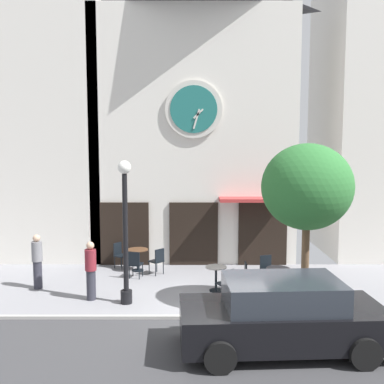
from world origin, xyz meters
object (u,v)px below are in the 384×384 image
(cafe_chair_right_end, at_px, (224,282))
(cafe_chair_under_awning, at_px, (156,259))
(cafe_chair_near_lamp, at_px, (265,267))
(parked_car_black, at_px, (280,315))
(cafe_table_center, at_px, (136,255))
(cafe_chair_corner, at_px, (118,253))
(cafe_chair_left_end, at_px, (291,283))
(pedestrian_grey, at_px, (35,261))
(cafe_chair_facing_wall, at_px, (133,263))
(cafe_chair_near_tree, at_px, (267,283))
(cafe_chair_mid_row, at_px, (240,274))
(pedestrian_maroon, at_px, (89,270))
(street_tree, at_px, (305,187))
(street_lamp, at_px, (123,232))
(cafe_table_leftmost, at_px, (276,275))
(cafe_table_center_right, at_px, (214,275))

(cafe_chair_right_end, bearing_deg, cafe_chair_under_awning, 130.97)
(cafe_chair_near_lamp, relative_size, parked_car_black, 0.21)
(cafe_table_center, bearing_deg, cafe_chair_corner, 151.24)
(cafe_chair_left_end, bearing_deg, pedestrian_grey, 171.25)
(cafe_table_center, xyz_separation_m, cafe_chair_corner, (-0.69, 0.38, -0.02))
(cafe_chair_left_end, bearing_deg, parked_car_black, -107.37)
(cafe_chair_left_end, bearing_deg, cafe_chair_facing_wall, 155.05)
(cafe_chair_left_end, height_order, cafe_chair_under_awning, same)
(cafe_chair_near_tree, xyz_separation_m, parked_car_black, (-0.26, -2.93, 0.23))
(cafe_chair_near_tree, xyz_separation_m, cafe_chair_near_lamp, (0.19, 1.55, 0.00))
(cafe_chair_mid_row, bearing_deg, pedestrian_maroon, -171.43)
(street_tree, height_order, cafe_table_center, street_tree)
(cafe_chair_right_end, relative_size, cafe_chair_near_lamp, 1.00)
(street_lamp, relative_size, cafe_chair_under_awning, 4.38)
(cafe_chair_under_awning, height_order, pedestrian_maroon, pedestrian_maroon)
(cafe_chair_facing_wall, bearing_deg, street_lamp, -88.65)
(cafe_chair_facing_wall, bearing_deg, street_tree, -30.59)
(cafe_table_leftmost, height_order, cafe_chair_mid_row, cafe_chair_mid_row)
(cafe_table_center, xyz_separation_m, cafe_table_center_right, (2.61, -2.14, -0.05))
(cafe_chair_mid_row, xyz_separation_m, pedestrian_grey, (-6.21, 0.33, 0.33))
(cafe_chair_mid_row, distance_m, cafe_chair_facing_wall, 3.63)
(street_lamp, distance_m, cafe_chair_under_awning, 3.14)
(cafe_chair_near_tree, height_order, parked_car_black, parked_car_black)
(pedestrian_grey, bearing_deg, cafe_chair_corner, 47.00)
(street_lamp, distance_m, cafe_chair_right_end, 3.16)
(street_lamp, height_order, cafe_chair_mid_row, street_lamp)
(cafe_chair_under_awning, bearing_deg, cafe_chair_left_end, -33.02)
(street_tree, bearing_deg, cafe_chair_near_lamp, 104.94)
(pedestrian_maroon, relative_size, pedestrian_grey, 1.00)
(street_lamp, height_order, cafe_chair_under_awning, street_lamp)
(cafe_table_center, distance_m, cafe_table_leftmost, 4.98)
(cafe_table_center, distance_m, cafe_table_center_right, 3.38)
(cafe_chair_corner, height_order, pedestrian_grey, pedestrian_grey)
(cafe_chair_right_end, distance_m, cafe_chair_facing_wall, 3.50)
(cafe_table_leftmost, height_order, cafe_chair_facing_wall, cafe_chair_facing_wall)
(cafe_table_center_right, xyz_separation_m, cafe_chair_left_end, (2.09, -0.91, 0.03))
(cafe_chair_left_end, xyz_separation_m, cafe_chair_near_lamp, (-0.46, 1.58, 0.00))
(cafe_table_center_right, xyz_separation_m, cafe_chair_facing_wall, (-2.59, 1.27, 0.03))
(cafe_chair_left_end, height_order, pedestrian_maroon, pedestrian_maroon)
(cafe_chair_facing_wall, distance_m, cafe_chair_under_awning, 0.82)
(cafe_chair_right_end, distance_m, pedestrian_maroon, 3.84)
(street_lamp, relative_size, cafe_chair_near_tree, 4.38)
(cafe_chair_left_end, distance_m, cafe_chair_near_lamp, 1.65)
(cafe_table_center, relative_size, cafe_chair_under_awning, 0.85)
(cafe_table_leftmost, relative_size, cafe_chair_facing_wall, 0.81)
(cafe_chair_corner, xyz_separation_m, pedestrian_grey, (-2.12, -2.28, 0.33))
(cafe_chair_left_end, height_order, cafe_chair_near_lamp, same)
(cafe_chair_near_lamp, bearing_deg, cafe_chair_mid_row, -138.51)
(cafe_chair_right_end, relative_size, pedestrian_maroon, 0.54)
(cafe_table_leftmost, height_order, cafe_chair_right_end, cafe_chair_right_end)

